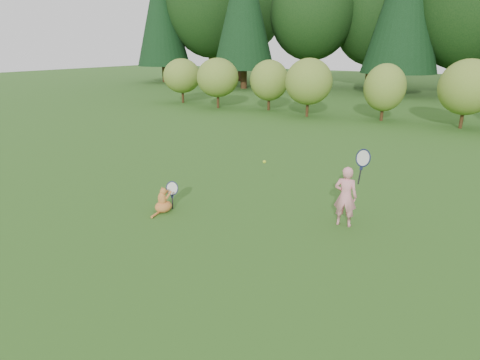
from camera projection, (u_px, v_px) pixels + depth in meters
The scene contains 5 objects.
ground at pixel (210, 223), 7.86m from camera, with size 100.00×100.00×0.00m, color #285417.
shrub_row at pixel (382, 90), 17.84m from camera, with size 28.00×3.00×2.80m, color olive, non-canonical shape.
child at pixel (346, 195), 7.58m from camera, with size 0.68×0.42×1.76m.
cat at pixel (163, 199), 8.34m from camera, with size 0.44×0.81×0.72m.
tennis_ball at pixel (264, 162), 8.37m from camera, with size 0.07×0.07×0.07m.
Camera 1 is at (4.33, -5.76, 3.31)m, focal length 30.00 mm.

